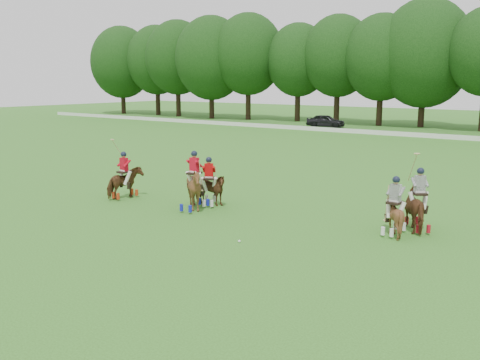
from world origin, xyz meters
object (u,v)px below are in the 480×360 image
Objects in this scene: polo_red_c at (195,188)px; car_left at (326,121)px; polo_red_b at (209,189)px; polo_red_a at (125,182)px; polo_ball at (239,241)px; polo_stripe_a at (418,208)px; polo_stripe_b at (394,215)px.

car_left is at bearing 110.04° from polo_red_c.
car_left is 2.06× the size of polo_red_b.
polo_red_a is (10.16, -39.12, 0.03)m from car_left.
polo_red_c is 27.65× the size of polo_ball.
polo_red_b is 0.75× the size of polo_stripe_a.
car_left is at bearing 110.47° from polo_red_b.
polo_red_c is (4.02, 0.23, 0.15)m from polo_red_a.
polo_red_a is 1.09× the size of polo_red_c.
polo_stripe_a is 1.17m from polo_stripe_b.
car_left is 1.75× the size of polo_red_c.
polo_red_c reaches higher than car_left.
polo_stripe_b is at bearing -159.12° from car_left.
car_left is 41.39m from polo_red_c.
polo_stripe_a is at bearing 9.79° from polo_red_b.
polo_stripe_b is (22.17, -37.50, -0.01)m from car_left.
polo_stripe_b is at bearing 7.67° from polo_red_a.
polo_red_b is at bearing 140.22° from polo_ball.
car_left is 43.56m from polo_stripe_b.
polo_ball is (4.18, -2.54, -0.87)m from polo_red_c.
polo_red_a is at bearing -167.91° from polo_stripe_a.
polo_red_b is 0.85× the size of polo_red_c.
polo_red_b is at bearing -177.09° from polo_stripe_b.
polo_red_b is 1.01× the size of polo_stripe_b.
polo_stripe_b is (7.98, 1.39, -0.19)m from polo_red_c.
polo_ball is (-3.80, -3.92, -0.68)m from polo_stripe_b.
polo_red_a is 8.55m from polo_ball.
polo_red_b is at bearing 92.23° from polo_red_c.
polo_stripe_a is at bearing 12.09° from polo_red_a.
polo_stripe_b is 5.51m from polo_ball.
polo_stripe_b reaches higher than polo_ball.
polo_stripe_a is at bearing -157.85° from car_left.
polo_red_b is at bearing -170.21° from polo_stripe_a.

